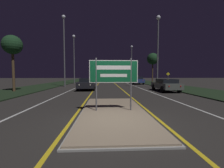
{
  "coord_description": "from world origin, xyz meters",
  "views": [
    {
      "loc": [
        -0.41,
        -5.4,
        1.7
      ],
      "look_at": [
        0.0,
        2.77,
        1.2
      ],
      "focal_mm": 24.0,
      "sensor_mm": 36.0,
      "label": 1
    }
  ],
  "objects_px": {
    "streetlight_left_near": "(64,43)",
    "car_receding_1": "(137,80)",
    "car_receding_0": "(166,85)",
    "streetlight_left_far": "(74,52)",
    "car_approaching_0": "(87,83)",
    "streetlight_right_near": "(158,41)",
    "highway_sign": "(114,74)",
    "warning_sign": "(168,77)",
    "streetlight_right_far": "(132,58)"
  },
  "relations": [
    {
      "from": "car_approaching_0",
      "to": "warning_sign",
      "type": "bearing_deg",
      "value": 29.14
    },
    {
      "from": "highway_sign",
      "to": "car_approaching_0",
      "type": "xyz_separation_m",
      "value": [
        -2.41,
        10.86,
        -1.04
      ]
    },
    {
      "from": "highway_sign",
      "to": "streetlight_left_far",
      "type": "relative_size",
      "value": 0.25
    },
    {
      "from": "streetlight_left_far",
      "to": "car_approaching_0",
      "type": "height_order",
      "value": "streetlight_left_far"
    },
    {
      "from": "streetlight_left_far",
      "to": "car_receding_0",
      "type": "height_order",
      "value": "streetlight_left_far"
    },
    {
      "from": "streetlight_left_near",
      "to": "car_receding_1",
      "type": "bearing_deg",
      "value": 26.91
    },
    {
      "from": "car_receding_1",
      "to": "streetlight_left_far",
      "type": "bearing_deg",
      "value": 171.37
    },
    {
      "from": "highway_sign",
      "to": "warning_sign",
      "type": "relative_size",
      "value": 1.13
    },
    {
      "from": "highway_sign",
      "to": "streetlight_right_far",
      "type": "distance_m",
      "value": 32.43
    },
    {
      "from": "streetlight_left_far",
      "to": "streetlight_right_near",
      "type": "height_order",
      "value": "streetlight_left_far"
    },
    {
      "from": "highway_sign",
      "to": "streetlight_right_near",
      "type": "bearing_deg",
      "value": 62.83
    },
    {
      "from": "highway_sign",
      "to": "streetlight_left_near",
      "type": "distance_m",
      "value": 16.89
    },
    {
      "from": "streetlight_right_near",
      "to": "warning_sign",
      "type": "bearing_deg",
      "value": 54.51
    },
    {
      "from": "streetlight_right_far",
      "to": "warning_sign",
      "type": "bearing_deg",
      "value": -74.56
    },
    {
      "from": "highway_sign",
      "to": "car_receding_0",
      "type": "relative_size",
      "value": 0.55
    },
    {
      "from": "streetlight_left_near",
      "to": "warning_sign",
      "type": "distance_m",
      "value": 17.3
    },
    {
      "from": "streetlight_left_far",
      "to": "car_approaching_0",
      "type": "xyz_separation_m",
      "value": [
        3.9,
        -12.03,
        -5.41
      ]
    },
    {
      "from": "warning_sign",
      "to": "streetlight_right_far",
      "type": "bearing_deg",
      "value": 105.44
    },
    {
      "from": "car_receding_0",
      "to": "car_receding_1",
      "type": "distance_m",
      "value": 12.43
    },
    {
      "from": "streetlight_right_near",
      "to": "streetlight_left_near",
      "type": "bearing_deg",
      "value": 169.41
    },
    {
      "from": "streetlight_left_near",
      "to": "car_receding_0",
      "type": "bearing_deg",
      "value": -28.0
    },
    {
      "from": "streetlight_left_far",
      "to": "warning_sign",
      "type": "xyz_separation_m",
      "value": [
        16.54,
        -4.97,
        -4.78
      ]
    },
    {
      "from": "warning_sign",
      "to": "car_receding_0",
      "type": "bearing_deg",
      "value": -114.61
    },
    {
      "from": "car_receding_0",
      "to": "car_receding_1",
      "type": "relative_size",
      "value": 0.89
    },
    {
      "from": "streetlight_left_far",
      "to": "warning_sign",
      "type": "relative_size",
      "value": 4.5
    },
    {
      "from": "streetlight_left_near",
      "to": "car_receding_1",
      "type": "height_order",
      "value": "streetlight_left_near"
    },
    {
      "from": "streetlight_left_near",
      "to": "streetlight_left_far",
      "type": "distance_m",
      "value": 7.81
    },
    {
      "from": "car_receding_0",
      "to": "car_receding_1",
      "type": "xyz_separation_m",
      "value": [
        -0.31,
        12.42,
        0.07
      ]
    },
    {
      "from": "car_receding_0",
      "to": "car_receding_1",
      "type": "bearing_deg",
      "value": 91.43
    },
    {
      "from": "highway_sign",
      "to": "car_approaching_0",
      "type": "bearing_deg",
      "value": 102.52
    },
    {
      "from": "streetlight_right_near",
      "to": "streetlight_right_far",
      "type": "bearing_deg",
      "value": 90.14
    },
    {
      "from": "streetlight_left_far",
      "to": "streetlight_right_near",
      "type": "relative_size",
      "value": 1.0
    },
    {
      "from": "streetlight_left_far",
      "to": "car_receding_0",
      "type": "relative_size",
      "value": 2.19
    },
    {
      "from": "car_receding_1",
      "to": "warning_sign",
      "type": "relative_size",
      "value": 2.31
    },
    {
      "from": "streetlight_right_near",
      "to": "car_receding_0",
      "type": "relative_size",
      "value": 2.18
    },
    {
      "from": "streetlight_right_near",
      "to": "car_receding_1",
      "type": "bearing_deg",
      "value": 95.82
    },
    {
      "from": "streetlight_right_near",
      "to": "car_receding_0",
      "type": "distance_m",
      "value": 6.82
    },
    {
      "from": "streetlight_left_far",
      "to": "car_receding_1",
      "type": "distance_m",
      "value": 13.26
    },
    {
      "from": "car_receding_1",
      "to": "warning_sign",
      "type": "height_order",
      "value": "warning_sign"
    },
    {
      "from": "streetlight_left_far",
      "to": "car_receding_0",
      "type": "distance_m",
      "value": 19.58
    },
    {
      "from": "streetlight_right_near",
      "to": "car_receding_1",
      "type": "distance_m",
      "value": 9.96
    },
    {
      "from": "streetlight_right_far",
      "to": "car_approaching_0",
      "type": "xyz_separation_m",
      "value": [
        -8.9,
        -20.62,
        -5.36
      ]
    },
    {
      "from": "streetlight_left_near",
      "to": "warning_sign",
      "type": "height_order",
      "value": "streetlight_left_near"
    },
    {
      "from": "streetlight_left_near",
      "to": "streetlight_right_far",
      "type": "bearing_deg",
      "value": 52.45
    },
    {
      "from": "streetlight_right_far",
      "to": "streetlight_right_near",
      "type": "bearing_deg",
      "value": -89.86
    },
    {
      "from": "car_approaching_0",
      "to": "car_receding_1",
      "type": "bearing_deg",
      "value": 51.6
    },
    {
      "from": "streetlight_left_near",
      "to": "streetlight_right_near",
      "type": "distance_m",
      "value": 12.87
    },
    {
      "from": "car_approaching_0",
      "to": "streetlight_left_near",
      "type": "bearing_deg",
      "value": 131.27
    },
    {
      "from": "car_receding_0",
      "to": "car_receding_1",
      "type": "height_order",
      "value": "car_receding_1"
    },
    {
      "from": "streetlight_right_near",
      "to": "car_approaching_0",
      "type": "height_order",
      "value": "streetlight_right_near"
    }
  ]
}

